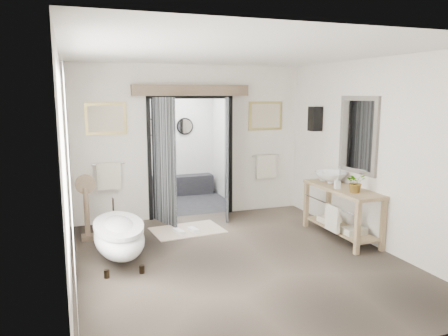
{
  "coord_description": "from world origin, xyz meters",
  "views": [
    {
      "loc": [
        -2.18,
        -5.52,
        2.36
      ],
      "look_at": [
        0.0,
        0.6,
        1.25
      ],
      "focal_mm": 35.0,
      "sensor_mm": 36.0,
      "label": 1
    }
  ],
  "objects_px": {
    "vanity": "(341,208)",
    "basin": "(331,177)",
    "clawfoot_tub": "(119,236)",
    "rug": "(187,230)"
  },
  "relations": [
    {
      "from": "clawfoot_tub",
      "to": "rug",
      "type": "xyz_separation_m",
      "value": [
        1.27,
        1.03,
        -0.36
      ]
    },
    {
      "from": "clawfoot_tub",
      "to": "rug",
      "type": "relative_size",
      "value": 1.29
    },
    {
      "from": "basin",
      "to": "vanity",
      "type": "bearing_deg",
      "value": -90.52
    },
    {
      "from": "rug",
      "to": "basin",
      "type": "xyz_separation_m",
      "value": [
        2.32,
        -0.84,
        0.94
      ]
    },
    {
      "from": "vanity",
      "to": "rug",
      "type": "xyz_separation_m",
      "value": [
        -2.28,
        1.23,
        -0.5
      ]
    },
    {
      "from": "vanity",
      "to": "rug",
      "type": "distance_m",
      "value": 2.64
    },
    {
      "from": "rug",
      "to": "basin",
      "type": "bearing_deg",
      "value": -19.83
    },
    {
      "from": "clawfoot_tub",
      "to": "rug",
      "type": "height_order",
      "value": "clawfoot_tub"
    },
    {
      "from": "clawfoot_tub",
      "to": "vanity",
      "type": "height_order",
      "value": "vanity"
    },
    {
      "from": "vanity",
      "to": "basin",
      "type": "height_order",
      "value": "basin"
    }
  ]
}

